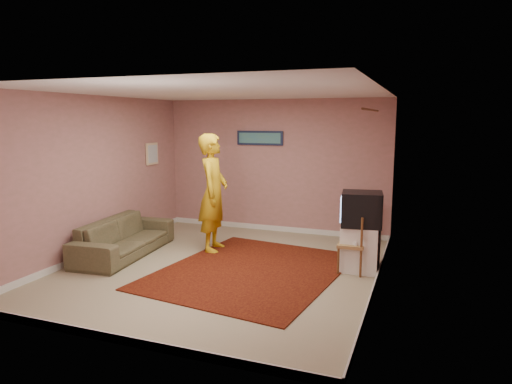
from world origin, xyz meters
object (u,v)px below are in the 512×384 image
at_px(person, 213,193).
at_px(sofa, 125,237).
at_px(chair_a, 357,214).
at_px(crt_tv, 361,209).
at_px(chair_b, 352,237).
at_px(tv_cabinet, 360,248).

bearing_deg(person, sofa, 110.45).
distance_m(chair_a, sofa, 4.07).
distance_m(chair_a, person, 2.63).
height_order(crt_tv, person, person).
distance_m(crt_tv, chair_b, 0.44).
height_order(crt_tv, chair_a, crt_tv).
height_order(chair_a, chair_b, same).
distance_m(chair_a, chair_b, 1.72).
bearing_deg(chair_a, chair_b, -66.77).
xyz_separation_m(chair_b, sofa, (-3.64, -0.42, -0.23)).
xyz_separation_m(tv_cabinet, chair_a, (-0.29, 1.57, 0.19)).
height_order(crt_tv, sofa, crt_tv).
xyz_separation_m(crt_tv, person, (-2.48, 0.20, 0.06)).
distance_m(crt_tv, chair_a, 1.65).
relative_size(chair_a, sofa, 0.24).
bearing_deg(chair_b, sofa, -84.34).
bearing_deg(crt_tv, chair_a, 92.65).
height_order(chair_b, person, person).
bearing_deg(person, chair_a, -68.75).
height_order(chair_b, sofa, chair_b).
bearing_deg(sofa, person, -63.83).
distance_m(chair_b, sofa, 3.67).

